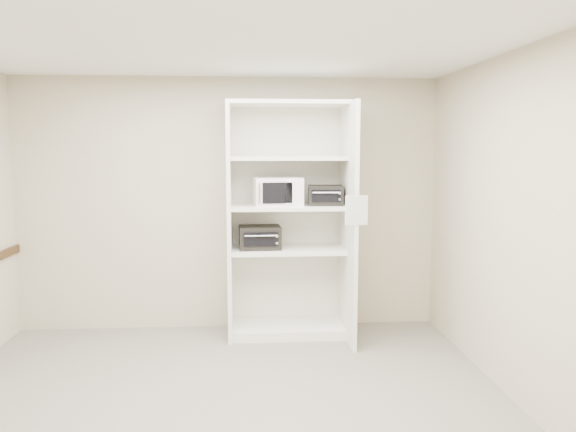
{
  "coord_description": "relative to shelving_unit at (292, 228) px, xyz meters",
  "views": [
    {
      "loc": [
        0.21,
        -4.05,
        1.94
      ],
      "look_at": [
        0.59,
        1.3,
        1.3
      ],
      "focal_mm": 35.0,
      "sensor_mm": 36.0,
      "label": 1
    }
  ],
  "objects": [
    {
      "name": "wall_right",
      "position": [
        1.58,
        -1.7,
        0.22
      ],
      "size": [
        0.02,
        4.0,
        2.7
      ],
      "primitive_type": "cube",
      "color": "tan",
      "rests_on": "ground"
    },
    {
      "name": "shelving_unit",
      "position": [
        0.0,
        0.0,
        0.0
      ],
      "size": [
        1.24,
        0.92,
        2.42
      ],
      "color": "silver",
      "rests_on": "floor"
    },
    {
      "name": "microwave",
      "position": [
        -0.15,
        -0.06,
        0.38
      ],
      "size": [
        0.51,
        0.4,
        0.29
      ],
      "primitive_type": "cube",
      "rotation": [
        0.0,
        0.0,
        0.09
      ],
      "color": "white",
      "rests_on": "shelving_unit"
    },
    {
      "name": "toaster_oven_lower",
      "position": [
        -0.34,
        -0.03,
        -0.09
      ],
      "size": [
        0.44,
        0.34,
        0.23
      ],
      "primitive_type": "cube",
      "rotation": [
        0.0,
        0.0,
        0.05
      ],
      "color": "black",
      "rests_on": "shelving_unit"
    },
    {
      "name": "paper_sign",
      "position": [
        0.55,
        -0.63,
        0.25
      ],
      "size": [
        0.21,
        0.03,
        0.27
      ],
      "primitive_type": "cube",
      "rotation": [
        0.0,
        0.0,
        0.1
      ],
      "color": "white",
      "rests_on": "shelving_unit"
    },
    {
      "name": "ceiling",
      "position": [
        -0.67,
        -1.7,
        1.57
      ],
      "size": [
        4.5,
        4.0,
        0.01
      ],
      "primitive_type": "cube",
      "color": "white"
    },
    {
      "name": "wall_back",
      "position": [
        -0.67,
        0.3,
        0.22
      ],
      "size": [
        4.5,
        0.02,
        2.7
      ],
      "primitive_type": "cube",
      "color": "tan",
      "rests_on": "ground"
    },
    {
      "name": "floor",
      "position": [
        -0.67,
        -1.7,
        -1.13
      ],
      "size": [
        4.5,
        4.0,
        0.01
      ],
      "primitive_type": "cube",
      "color": "#625D52",
      "rests_on": "ground"
    },
    {
      "name": "wall_front",
      "position": [
        -0.67,
        -3.7,
        0.22
      ],
      "size": [
        4.5,
        0.02,
        2.7
      ],
      "primitive_type": "cube",
      "color": "tan",
      "rests_on": "ground"
    },
    {
      "name": "toaster_oven_upper",
      "position": [
        0.34,
        -0.05,
        0.34
      ],
      "size": [
        0.37,
        0.29,
        0.2
      ],
      "primitive_type": "cube",
      "rotation": [
        0.0,
        0.0,
        -0.08
      ],
      "color": "black",
      "rests_on": "shelving_unit"
    }
  ]
}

